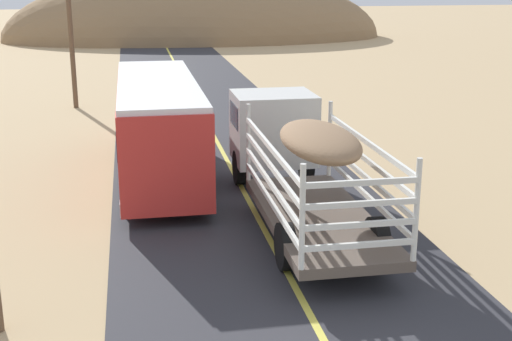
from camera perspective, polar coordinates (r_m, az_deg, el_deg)
livestock_truck at (r=19.93m, az=2.70°, el=2.12°), size 2.53×9.70×3.02m
bus at (r=22.85m, az=-8.03°, el=3.69°), size 2.54×10.00×3.21m
power_pole_mid at (r=35.39m, az=-15.00°, el=11.05°), size 2.20×0.24×7.03m
distant_hill at (r=70.81m, az=-4.91°, el=10.75°), size 37.52×17.08×13.24m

